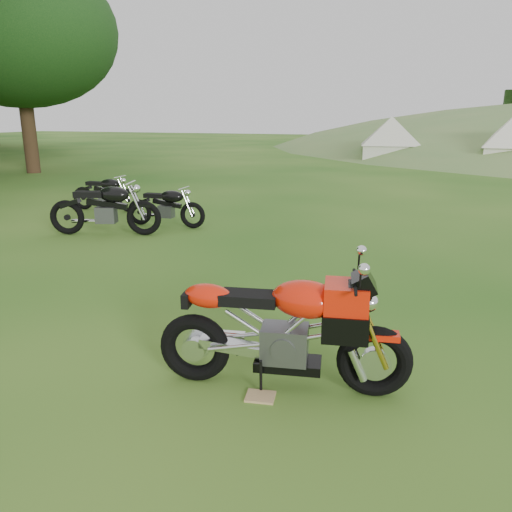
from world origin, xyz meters
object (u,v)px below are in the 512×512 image
at_px(sport_motorcycle, 283,321).
at_px(vintage_moto_a, 165,205).
at_px(tent_left, 391,138).
at_px(plywood_board, 260,397).
at_px(vintage_moto_c, 105,192).
at_px(vintage_moto_b, 105,207).

relative_size(sport_motorcycle, vintage_moto_a, 1.19).
bearing_deg(tent_left, sport_motorcycle, -94.96).
distance_m(plywood_board, vintage_moto_c, 9.49).
xyz_separation_m(sport_motorcycle, plywood_board, (-0.11, -0.24, -0.62)).
distance_m(plywood_board, vintage_moto_b, 6.76).
distance_m(sport_motorcycle, plywood_board, 0.67).
relative_size(vintage_moto_b, vintage_moto_c, 1.21).
bearing_deg(vintage_moto_a, tent_left, 77.95).
bearing_deg(vintage_moto_b, plywood_board, -60.61).
height_order(sport_motorcycle, vintage_moto_b, sport_motorcycle).
distance_m(sport_motorcycle, vintage_moto_c, 9.39).
height_order(vintage_moto_b, vintage_moto_c, vintage_moto_b).
distance_m(sport_motorcycle, vintage_moto_b, 6.67).
bearing_deg(sport_motorcycle, vintage_moto_a, 117.61).
height_order(vintage_moto_a, vintage_moto_c, vintage_moto_c).
distance_m(vintage_moto_a, vintage_moto_c, 2.62).
distance_m(vintage_moto_a, tent_left, 18.70).
height_order(plywood_board, tent_left, tent_left).
xyz_separation_m(vintage_moto_b, tent_left, (3.34, 19.62, 0.64)).
bearing_deg(sport_motorcycle, plywood_board, -126.87).
xyz_separation_m(vintage_moto_c, tent_left, (5.01, 17.41, 0.74)).
bearing_deg(vintage_moto_a, vintage_moto_b, -126.50).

